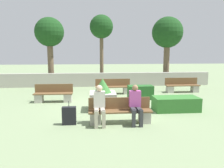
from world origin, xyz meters
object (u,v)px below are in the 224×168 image
object	(u,v)px
bench_right_side	(182,87)
tree_leftmost	(49,34)
planter_corner_left	(103,97)
bench_left_side	(113,88)
tree_center_right	(167,34)
bench_back	(54,95)
tree_center_left	(101,28)
suitcase	(69,116)
bench_front	(120,113)
person_seated_woman	(136,103)
person_seated_man	(99,103)

from	to	relation	value
bench_right_side	tree_leftmost	world-z (taller)	tree_leftmost
planter_corner_left	bench_left_side	bearing A→B (deg)	77.30
bench_right_side	tree_center_right	xyz separation A→B (m)	(0.28, 3.74, 3.33)
bench_back	tree_center_left	xyz separation A→B (m)	(2.54, 5.36, 3.67)
bench_right_side	suitcase	size ratio (longest dim) A/B	2.47
bench_front	planter_corner_left	distance (m)	1.81
planter_corner_left	person_seated_woman	bearing A→B (deg)	-61.63
bench_front	planter_corner_left	xyz separation A→B (m)	(-0.51, 1.72, 0.21)
bench_front	bench_left_side	distance (m)	5.01
bench_right_side	person_seated_man	world-z (taller)	person_seated_man
person_seated_woman	planter_corner_left	bearing A→B (deg)	118.37
tree_center_right	tree_leftmost	bearing A→B (deg)	-179.03
planter_corner_left	tree_center_left	distance (m)	7.76
person_seated_woman	tree_center_left	bearing A→B (deg)	94.84
bench_front	bench_left_side	xyz separation A→B (m)	(0.23, 5.01, -0.01)
bench_left_side	bench_right_side	bearing A→B (deg)	13.60
person_seated_man	bench_back	bearing A→B (deg)	121.12
bench_left_side	suitcase	xyz separation A→B (m)	(-1.94, -5.05, -0.03)
person_seated_woman	tree_center_left	distance (m)	9.44
person_seated_man	suitcase	xyz separation A→B (m)	(-1.01, 0.11, -0.42)
bench_front	tree_center_right	world-z (taller)	tree_center_right
tree_center_left	tree_center_right	world-z (taller)	tree_center_left
bench_front	bench_left_side	size ratio (longest dim) A/B	1.07
bench_front	tree_leftmost	bearing A→B (deg)	113.87
person_seated_woman	tree_leftmost	bearing A→B (deg)	116.18
bench_front	person_seated_man	xyz separation A→B (m)	(-0.70, -0.14, 0.39)
planter_corner_left	tree_center_left	bearing A→B (deg)	87.85
bench_back	tree_leftmost	distance (m)	6.44
tree_leftmost	tree_center_left	size ratio (longest dim) A/B	0.96
bench_right_side	tree_center_left	size ratio (longest dim) A/B	0.40
tree_leftmost	tree_center_right	distance (m)	8.50
bench_left_side	tree_center_left	bearing A→B (deg)	108.98
suitcase	person_seated_man	bearing A→B (deg)	-5.96
bench_left_side	bench_back	xyz separation A→B (m)	(-3.02, -1.69, -0.01)
bench_right_side	person_seated_man	size ratio (longest dim) A/B	1.50
bench_right_side	planter_corner_left	world-z (taller)	planter_corner_left
person_seated_woman	tree_center_right	distance (m)	10.36
bench_right_side	tree_center_right	distance (m)	5.02
bench_back	suitcase	bearing A→B (deg)	-63.88
bench_back	tree_center_right	size ratio (longest dim) A/B	0.37
planter_corner_left	suitcase	size ratio (longest dim) A/B	1.63
planter_corner_left	tree_leftmost	size ratio (longest dim) A/B	0.28
bench_back	planter_corner_left	bearing A→B (deg)	-26.72
tree_center_right	person_seated_man	bearing A→B (deg)	-120.52
bench_back	planter_corner_left	size ratio (longest dim) A/B	1.39
bench_front	bench_left_side	world-z (taller)	same
person_seated_woman	bench_back	bearing A→B (deg)	133.54
suitcase	tree_center_right	xyz separation A→B (m)	(6.34, 8.93, 3.36)
person_seated_woman	tree_center_left	world-z (taller)	tree_center_left
bench_left_side	suitcase	bearing A→B (deg)	-99.49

